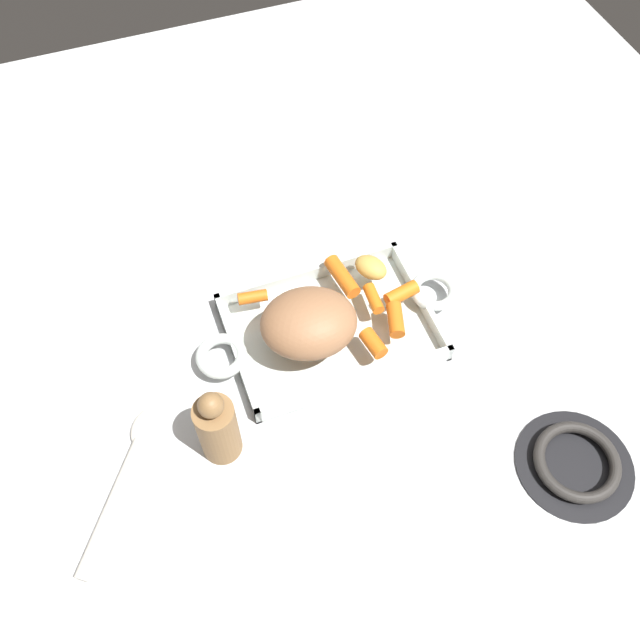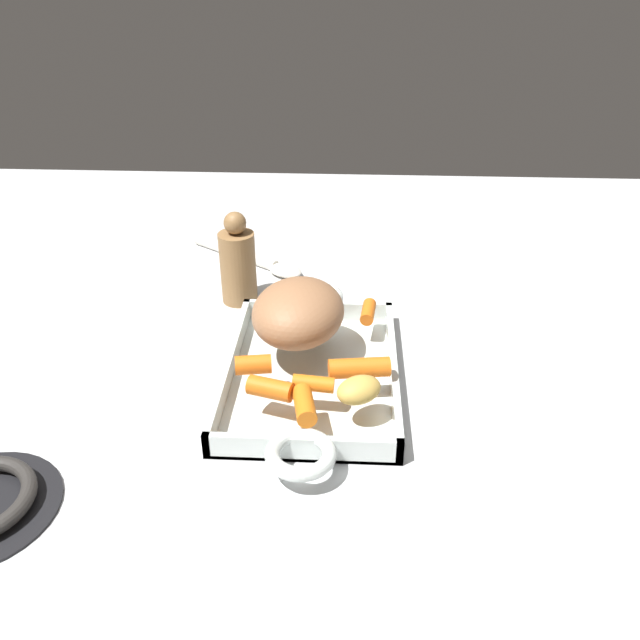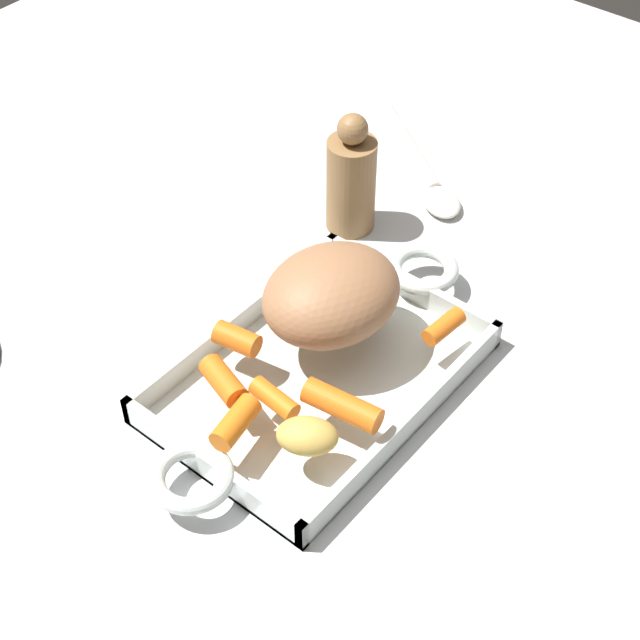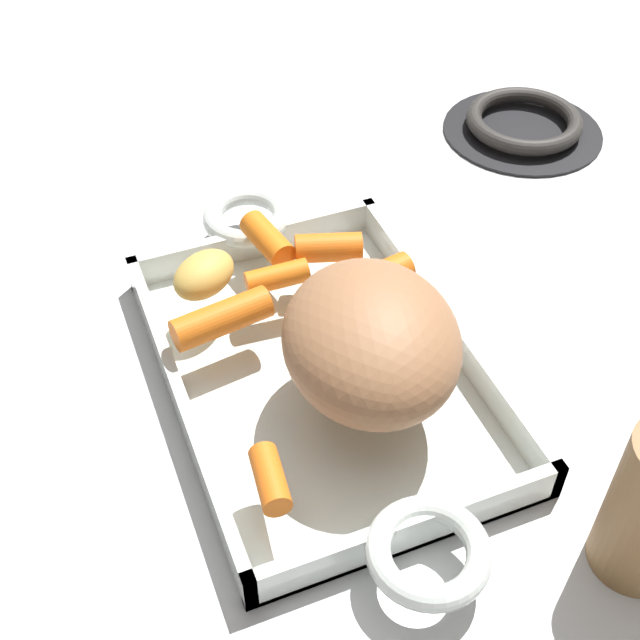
% 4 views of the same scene
% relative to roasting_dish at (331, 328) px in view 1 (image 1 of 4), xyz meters
% --- Properties ---
extents(ground_plane, '(1.66, 1.66, 0.00)m').
position_rel_roasting_dish_xyz_m(ground_plane, '(0.00, 0.00, -0.01)').
color(ground_plane, silver).
extents(roasting_dish, '(0.41, 0.21, 0.04)m').
position_rel_roasting_dish_xyz_m(roasting_dish, '(0.00, 0.00, 0.00)').
color(roasting_dish, silver).
rests_on(roasting_dish, ground_plane).
extents(pork_roast, '(0.16, 0.14, 0.08)m').
position_rel_roasting_dish_xyz_m(pork_roast, '(-0.04, -0.02, 0.06)').
color(pork_roast, '#9A6945').
rests_on(pork_roast, roasting_dish).
extents(baby_carrot_center_right, '(0.03, 0.07, 0.02)m').
position_rel_roasting_dish_xyz_m(baby_carrot_center_right, '(0.04, 0.06, 0.04)').
color(baby_carrot_center_right, orange).
rests_on(baby_carrot_center_right, roasting_dish).
extents(baby_carrot_northwest, '(0.04, 0.06, 0.02)m').
position_rel_roasting_dish_xyz_m(baby_carrot_northwest, '(0.08, -0.04, 0.04)').
color(baby_carrot_northwest, orange).
rests_on(baby_carrot_northwest, roasting_dish).
extents(baby_carrot_short, '(0.02, 0.05, 0.02)m').
position_rel_roasting_dish_xyz_m(baby_carrot_short, '(0.07, 0.01, 0.03)').
color(baby_carrot_short, orange).
rests_on(baby_carrot_short, roasting_dish).
extents(baby_carrot_long, '(0.03, 0.05, 0.02)m').
position_rel_roasting_dish_xyz_m(baby_carrot_long, '(0.04, -0.07, 0.04)').
color(baby_carrot_long, orange).
rests_on(baby_carrot_long, roasting_dish).
extents(baby_carrot_southeast, '(0.05, 0.03, 0.02)m').
position_rel_roasting_dish_xyz_m(baby_carrot_southeast, '(0.11, 0.00, 0.04)').
color(baby_carrot_southeast, orange).
rests_on(baby_carrot_southeast, roasting_dish).
extents(baby_carrot_center_left, '(0.05, 0.02, 0.02)m').
position_rel_roasting_dish_xyz_m(baby_carrot_center_left, '(-0.10, 0.07, 0.03)').
color(baby_carrot_center_left, orange).
rests_on(baby_carrot_center_left, roasting_dish).
extents(potato_halved, '(0.06, 0.06, 0.03)m').
position_rel_roasting_dish_xyz_m(potato_halved, '(0.09, 0.06, 0.04)').
color(potato_halved, gold).
rests_on(potato_halved, roasting_dish).
extents(stove_burner_rear, '(0.16, 0.16, 0.02)m').
position_rel_roasting_dish_xyz_m(stove_burner_rear, '(0.23, -0.31, -0.00)').
color(stove_burner_rear, black).
rests_on(stove_burner_rear, ground_plane).
extents(serving_spoon, '(0.16, 0.21, 0.02)m').
position_rel_roasting_dish_xyz_m(serving_spoon, '(-0.33, -0.12, -0.00)').
color(serving_spoon, white).
rests_on(serving_spoon, ground_plane).
extents(pepper_mill, '(0.05, 0.05, 0.14)m').
position_rel_roasting_dish_xyz_m(pepper_mill, '(-0.20, -0.12, 0.05)').
color(pepper_mill, olive).
rests_on(pepper_mill, ground_plane).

